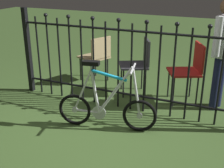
{
  "coord_description": "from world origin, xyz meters",
  "views": [
    {
      "loc": [
        1.37,
        -2.94,
        1.89
      ],
      "look_at": [
        -0.01,
        0.21,
        0.55
      ],
      "focal_mm": 47.28,
      "sensor_mm": 36.0,
      "label": 1
    }
  ],
  "objects_px": {
    "chair_tan": "(97,55)",
    "bicycle": "(106,106)",
    "person_visitor": "(223,46)",
    "chair_charcoal": "(139,61)",
    "chair_red": "(190,67)"
  },
  "relations": [
    {
      "from": "bicycle",
      "to": "person_visitor",
      "type": "height_order",
      "value": "person_visitor"
    },
    {
      "from": "chair_tan",
      "to": "person_visitor",
      "type": "xyz_separation_m",
      "value": [
        2.06,
        -0.27,
        0.42
      ]
    },
    {
      "from": "bicycle",
      "to": "chair_red",
      "type": "distance_m",
      "value": 1.49
    },
    {
      "from": "bicycle",
      "to": "chair_charcoal",
      "type": "distance_m",
      "value": 1.27
    },
    {
      "from": "person_visitor",
      "to": "bicycle",
      "type": "bearing_deg",
      "value": -135.45
    },
    {
      "from": "chair_charcoal",
      "to": "chair_red",
      "type": "xyz_separation_m",
      "value": [
        0.8,
        -0.01,
        0.0
      ]
    },
    {
      "from": "bicycle",
      "to": "chair_charcoal",
      "type": "bearing_deg",
      "value": 90.28
    },
    {
      "from": "chair_charcoal",
      "to": "person_visitor",
      "type": "bearing_deg",
      "value": -2.86
    },
    {
      "from": "chair_charcoal",
      "to": "chair_red",
      "type": "relative_size",
      "value": 0.99
    },
    {
      "from": "bicycle",
      "to": "chair_red",
      "type": "height_order",
      "value": "chair_red"
    },
    {
      "from": "chair_tan",
      "to": "chair_charcoal",
      "type": "bearing_deg",
      "value": -13.69
    },
    {
      "from": "chair_charcoal",
      "to": "chair_red",
      "type": "bearing_deg",
      "value": -0.38
    },
    {
      "from": "chair_charcoal",
      "to": "chair_tan",
      "type": "height_order",
      "value": "chair_charcoal"
    },
    {
      "from": "chair_tan",
      "to": "bicycle",
      "type": "bearing_deg",
      "value": -59.55
    },
    {
      "from": "chair_tan",
      "to": "chair_red",
      "type": "xyz_separation_m",
      "value": [
        1.64,
        -0.21,
        0.05
      ]
    }
  ]
}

